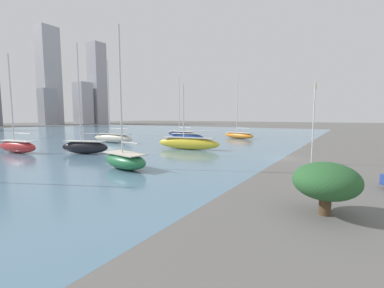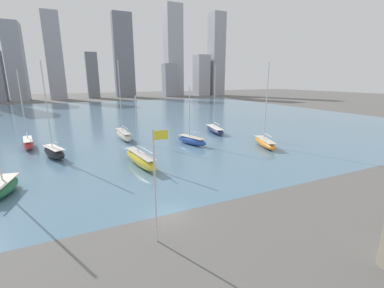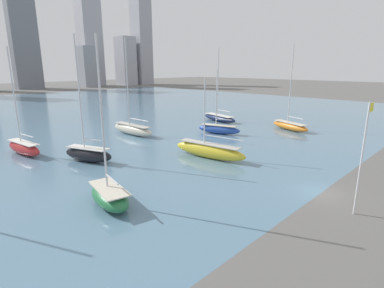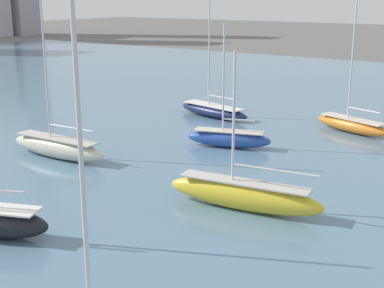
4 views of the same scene
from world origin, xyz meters
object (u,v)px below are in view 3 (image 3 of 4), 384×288
at_px(sailboat_navy, 219,117).
at_px(sailboat_blue, 219,129).
at_px(sailboat_black, 88,153).
at_px(sailboat_cream, 132,129).
at_px(flag_pole, 362,155).
at_px(sailboat_yellow, 209,150).
at_px(sailboat_orange, 290,125).
at_px(sailboat_green, 110,195).
at_px(sailboat_red, 24,147).

distance_m(sailboat_navy, sailboat_blue, 13.18).
bearing_deg(sailboat_black, sailboat_blue, -25.33).
bearing_deg(sailboat_cream, flag_pole, -99.38).
bearing_deg(sailboat_yellow, sailboat_black, 131.78).
xyz_separation_m(flag_pole, sailboat_orange, (28.30, 20.16, -4.24)).
xyz_separation_m(sailboat_green, sailboat_yellow, (16.91, 3.18, 0.09)).
bearing_deg(sailboat_red, sailboat_blue, -28.16).
distance_m(flag_pole, sailboat_blue, 32.41).
bearing_deg(sailboat_blue, sailboat_black, 158.10).
bearing_deg(sailboat_orange, sailboat_yellow, -158.98).
bearing_deg(sailboat_green, sailboat_black, 81.37).
bearing_deg(sailboat_yellow, sailboat_orange, -5.91).
xyz_separation_m(flag_pole, sailboat_cream, (4.39, 38.50, -4.09)).
xyz_separation_m(sailboat_navy, sailboat_green, (-39.79, -20.20, 0.13)).
distance_m(sailboat_green, sailboat_orange, 42.05).
height_order(sailboat_navy, sailboat_black, sailboat_navy).
height_order(sailboat_red, sailboat_navy, sailboat_navy).
distance_m(sailboat_blue, sailboat_yellow, 15.36).
height_order(sailboat_blue, sailboat_cream, sailboat_cream).
height_order(flag_pole, sailboat_blue, sailboat_blue).
relative_size(sailboat_red, sailboat_navy, 0.91).
relative_size(flag_pole, sailboat_orange, 0.59).
relative_size(flag_pole, sailboat_navy, 0.58).
distance_m(sailboat_navy, sailboat_green, 44.62).
relative_size(sailboat_blue, sailboat_cream, 0.69).
distance_m(flag_pole, sailboat_orange, 35.00).
bearing_deg(sailboat_blue, sailboat_navy, 20.39).
xyz_separation_m(sailboat_green, sailboat_cream, (17.94, 22.55, 0.09)).
height_order(sailboat_navy, sailboat_yellow, sailboat_navy).
bearing_deg(sailboat_blue, flag_pole, -138.46).
relative_size(flag_pole, sailboat_black, 0.60).
height_order(flag_pole, sailboat_orange, sailboat_orange).
height_order(sailboat_yellow, sailboat_black, sailboat_black).
relative_size(sailboat_red, sailboat_green, 1.00).
distance_m(sailboat_navy, sailboat_black, 35.69).
bearing_deg(sailboat_orange, sailboat_red, 174.84).
bearing_deg(sailboat_red, sailboat_yellow, -57.15).
bearing_deg(sailboat_yellow, sailboat_navy, 28.37).
bearing_deg(sailboat_navy, sailboat_red, -173.03).
bearing_deg(flag_pole, sailboat_navy, 54.02).
relative_size(sailboat_red, sailboat_yellow, 1.32).
relative_size(flag_pole, sailboat_green, 0.65).
bearing_deg(sailboat_blue, sailboat_cream, 118.91).
bearing_deg(sailboat_navy, sailboat_blue, -130.47).
bearing_deg(sailboat_orange, sailboat_cream, 161.15).
bearing_deg(sailboat_black, sailboat_red, 95.27).
xyz_separation_m(sailboat_navy, sailboat_blue, (-10.24, -8.29, 0.07)).
bearing_deg(flag_pole, sailboat_green, 130.33).
distance_m(sailboat_green, sailboat_cream, 28.81).
bearing_deg(sailboat_yellow, sailboat_cream, 78.69).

